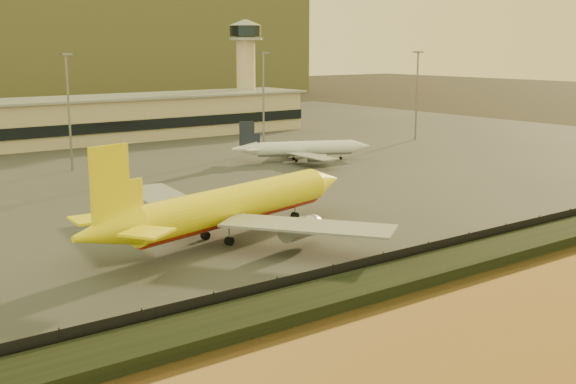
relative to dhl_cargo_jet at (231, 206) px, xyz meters
The scene contains 10 objects.
ground 17.47m from the dhl_cargo_jet, 41.06° to the right, with size 900.00×900.00×0.00m, color black.
embankment 31.02m from the dhl_cargo_jet, 65.70° to the right, with size 320.00×7.00×1.40m, color black.
tarmac 85.06m from the dhl_cargo_jet, 81.43° to the left, with size 320.00×220.00×0.20m, color #2D2D2D.
perimeter_fence 27.38m from the dhl_cargo_jet, 62.22° to the right, with size 300.00×0.05×2.20m, color black.
control_tower 146.66m from the dhl_cargo_jet, 55.44° to the left, with size 11.20×11.20×35.50m.
apron_light_masts 70.54m from the dhl_cargo_jet, 66.63° to the left, with size 152.20×12.20×25.40m.
dhl_cargo_jet is the anchor object (origin of this frame).
white_narrowbody_jet 71.55m from the dhl_cargo_jet, 43.77° to the left, with size 32.12×30.37×9.74m.
gse_vehicle_yellow 27.72m from the dhl_cargo_jet, 47.14° to the left, with size 4.37×1.97×1.97m, color yellow.
gse_vehicle_white 27.73m from the dhl_cargo_jet, 100.67° to the left, with size 4.08×1.84×1.84m, color white.
Camera 1 is at (-65.96, -73.51, 27.18)m, focal length 45.00 mm.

